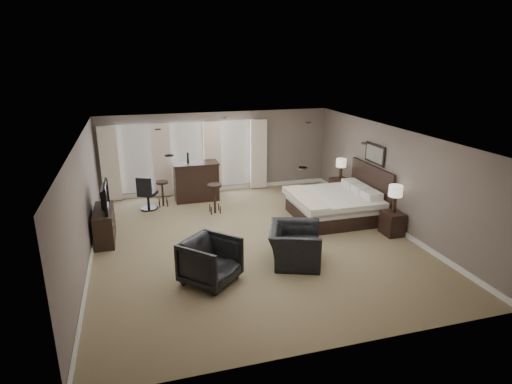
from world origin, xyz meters
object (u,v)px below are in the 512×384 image
object	(u,v)px
lamp_far	(341,169)
dresser	(105,225)
bed	(335,194)
bar_counter	(196,181)
nightstand_near	(392,223)
lamp_near	(395,199)
desk_chair	(148,192)
bar_stool_right	(215,199)
nightstand_far	(340,189)
armchair_near	(295,239)
bar_stool_left	(163,194)
tv	(102,207)
armchair_far	(210,259)

from	to	relation	value
lamp_far	dresser	xyz separation A→B (m)	(-6.92, -1.26, -0.58)
bed	lamp_far	bearing A→B (deg)	58.46
bar_counter	nightstand_near	bearing A→B (deg)	-43.41
nightstand_near	lamp_far	xyz separation A→B (m)	(0.00, 2.90, 0.68)
nightstand_near	lamp_near	bearing A→B (deg)	0.00
lamp_far	desk_chair	size ratio (longest dim) A/B	0.63
lamp_near	bar_stool_right	xyz separation A→B (m)	(-3.99, 2.78, -0.52)
dresser	lamp_near	bearing A→B (deg)	-13.35
nightstand_far	bar_counter	bearing A→B (deg)	164.69
lamp_near	armchair_near	bearing A→B (deg)	-166.06
bar_stool_left	bed	bearing A→B (deg)	-27.49
bed	lamp_far	world-z (taller)	bed
lamp_near	tv	distance (m)	7.11
nightstand_far	nightstand_near	bearing A→B (deg)	-90.00
bed	desk_chair	xyz separation A→B (m)	(-4.91, 2.17, -0.20)
bar_counter	desk_chair	xyz separation A→B (m)	(-1.49, -0.46, -0.09)
nightstand_far	tv	world-z (taller)	tv
nightstand_near	lamp_near	xyz separation A→B (m)	(0.00, 0.00, 0.65)
nightstand_near	armchair_near	world-z (taller)	armchair_near
tv	bar_counter	world-z (taller)	bar_counter
lamp_far	bar_stool_left	world-z (taller)	lamp_far
bed	bar_stool_right	bearing A→B (deg)	156.83
lamp_far	armchair_near	world-z (taller)	lamp_far
dresser	lamp_far	bearing A→B (deg)	10.30
armchair_near	bar_counter	xyz separation A→B (m)	(-1.41, 4.80, 0.06)
tv	bar_counter	distance (m)	3.58
lamp_far	bar_stool_left	distance (m)	5.47
lamp_near	nightstand_near	bearing A→B (deg)	0.00
armchair_near	desk_chair	distance (m)	5.22
armchair_near	bar_counter	size ratio (longest dim) A/B	0.90
armchair_far	bar_counter	distance (m)	5.18
armchair_near	bar_stool_right	xyz separation A→B (m)	(-1.08, 3.50, -0.12)
tv	lamp_far	bearing A→B (deg)	-79.70
nightstand_far	bar_stool_right	size ratio (longest dim) A/B	0.77
lamp_near	dresser	bearing A→B (deg)	166.65
tv	dresser	bearing A→B (deg)	0.00
lamp_far	nightstand_near	bearing A→B (deg)	-90.00
bar_counter	lamp_near	bearing A→B (deg)	-43.41
dresser	bar_stool_left	size ratio (longest dim) A/B	1.78
nightstand_near	armchair_far	size ratio (longest dim) A/B	0.59
bar_counter	bar_stool_left	bearing A→B (deg)	-164.18
bed	dresser	world-z (taller)	bed
bar_stool_left	nightstand_near	bearing A→B (deg)	-35.15
lamp_near	lamp_far	size ratio (longest dim) A/B	1.08
nightstand_far	desk_chair	bearing A→B (deg)	172.90
lamp_near	bar_stool_left	world-z (taller)	lamp_near
nightstand_far	dresser	world-z (taller)	dresser
tv	bar_stool_right	world-z (taller)	tv
nightstand_near	tv	distance (m)	7.14
lamp_near	armchair_near	distance (m)	3.02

